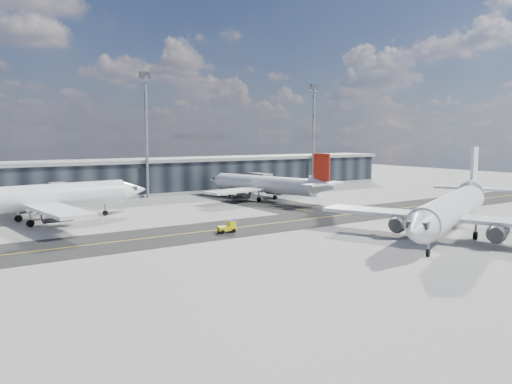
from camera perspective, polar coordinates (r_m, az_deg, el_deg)
ground at (r=76.77m, az=0.97°, el=-4.35°), size 300.00×300.00×0.00m
taxiway_lanes at (r=87.71m, az=-0.90°, el=-3.00°), size 180.00×63.00×0.03m
terminal_concourse at (r=125.06m, az=-13.43°, el=1.52°), size 152.00×19.80×8.80m
floodlight_masts at (r=118.15m, az=-12.43°, el=6.86°), size 102.50×0.70×28.90m
airliner_af at (r=89.35m, az=-24.82°, el=-0.70°), size 42.89×36.68×12.70m
airliner_redtail at (r=111.32m, az=1.16°, el=0.86°), size 31.31×36.42×10.89m
airliner_near at (r=75.43m, az=21.50°, el=-1.81°), size 40.29×34.78×12.51m
baggage_tug at (r=74.65m, az=-3.20°, el=-4.01°), size 2.84×1.67×1.70m
service_van at (r=126.27m, az=-1.27°, el=0.19°), size 4.79×5.31×1.37m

